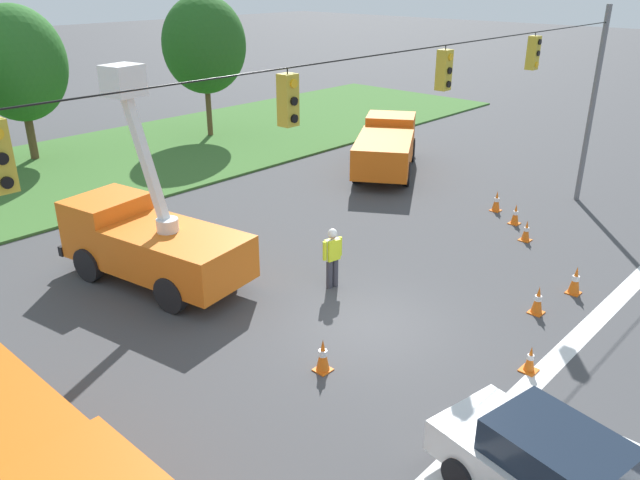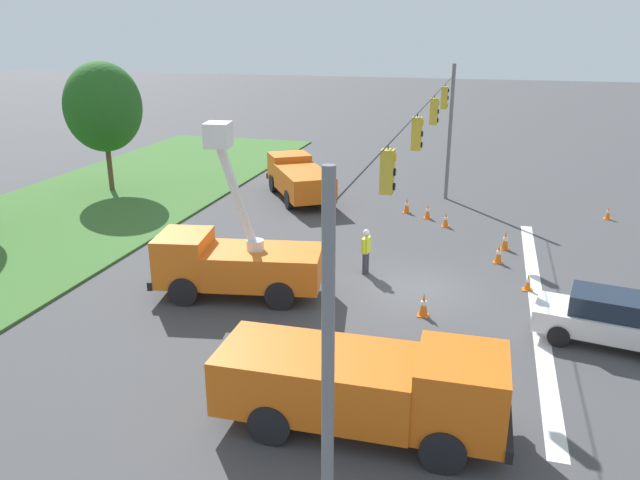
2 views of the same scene
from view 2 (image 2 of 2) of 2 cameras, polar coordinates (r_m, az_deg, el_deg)
The scene contains 18 objects.
ground_plane at distance 22.91m, azimuth 8.89°, elevation -4.38°, with size 200.00×200.00×0.00m, color #424244.
grass_verge at distance 30.36m, azimuth -27.12°, elevation -0.33°, with size 56.00×12.00×0.10m, color #3D6B2D.
lane_markings at distance 23.09m, azimuth 22.85°, elevation -5.52°, with size 17.60×15.25×0.01m.
signal_gantry at distance 21.48m, azimuth 9.49°, elevation 6.86°, with size 26.20×0.33×7.20m.
tree_far_east at distance 37.18m, azimuth -19.21°, elevation 11.41°, with size 4.36×4.16×7.27m.
utility_truck_bucket_lift at distance 21.83m, azimuth -7.91°, elevation -1.79°, with size 3.16×6.08×6.05m.
utility_truck_support_near at distance 34.34m, azimuth -1.97°, elevation 5.72°, with size 6.76×5.40×2.10m.
utility_truck_support_far at distance 14.69m, azimuth 4.17°, elevation -13.03°, with size 2.41×6.75×2.20m.
sedan_white at distance 20.47m, azimuth 24.97°, elevation -6.53°, with size 2.52×4.55×1.56m.
road_worker at distance 23.70m, azimuth 4.23°, elevation -0.80°, with size 0.64×0.31×1.77m.
traffic_cone_foreground_left at distance 31.23m, azimuth 9.82°, elevation 2.60°, with size 0.36×0.36×0.73m.
traffic_cone_foreground_right at distance 25.92m, azimuth 16.02°, elevation -1.21°, with size 0.36×0.36×0.77m.
traffic_cone_mid_left at distance 27.57m, azimuth 16.58°, elevation -0.01°, with size 0.36×0.36×0.82m.
traffic_cone_mid_right at distance 20.68m, azimuth 9.46°, elevation -5.84°, with size 0.36×0.36×0.81m.
traffic_cone_lane_edge_a at distance 33.78m, azimuth 24.85°, elevation 2.26°, with size 0.36×0.36×0.65m.
traffic_cone_lane_edge_b at distance 23.59m, azimuth 18.49°, elevation -3.67°, with size 0.36×0.36×0.64m.
traffic_cone_far_left at distance 30.07m, azimuth 11.43°, elevation 1.84°, with size 0.36×0.36×0.71m.
traffic_cone_far_right at distance 32.05m, azimuth 7.95°, elevation 3.17°, with size 0.36×0.36×0.78m.
Camera 2 is at (-20.99, -2.05, 8.95)m, focal length 35.00 mm.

